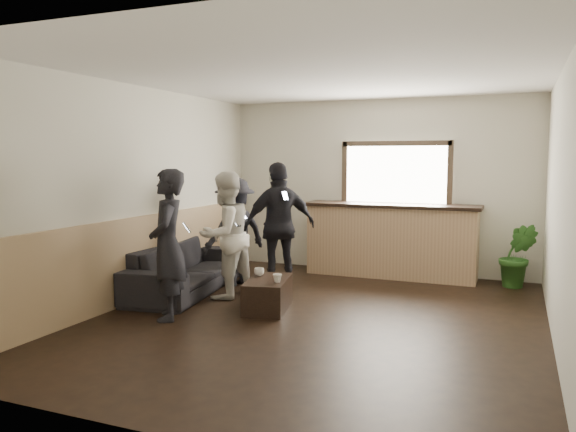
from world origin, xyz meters
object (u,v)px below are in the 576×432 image
at_px(bar_counter, 391,236).
at_px(person_d, 280,226).
at_px(person_c, 235,232).
at_px(person_b, 225,235).
at_px(cup_b, 277,278).
at_px(person_a, 168,245).
at_px(cup_a, 259,272).
at_px(potted_plant, 518,256).
at_px(sofa, 186,268).
at_px(coffee_table, 268,294).

bearing_deg(bar_counter, person_d, -131.73).
relative_size(person_c, person_d, 0.87).
relative_size(person_b, person_c, 1.07).
distance_m(cup_b, person_c, 1.71).
xyz_separation_m(person_a, person_d, (0.60, 1.88, 0.03)).
height_order(person_a, person_c, person_a).
height_order(cup_a, person_c, person_c).
distance_m(potted_plant, person_b, 4.18).
relative_size(potted_plant, person_a, 0.54).
distance_m(person_a, person_d, 1.97).
relative_size(bar_counter, sofa, 1.18).
xyz_separation_m(cup_a, person_d, (-0.12, 0.95, 0.47)).
xyz_separation_m(person_a, person_b, (0.13, 1.13, -0.03)).
bearing_deg(person_b, cup_a, 88.58).
bearing_deg(bar_counter, person_a, -119.66).
bearing_deg(bar_counter, person_c, -143.70).
bearing_deg(person_d, person_c, -42.09).
bearing_deg(cup_b, sofa, 161.24).
bearing_deg(cup_a, person_a, -127.94).
relative_size(cup_a, person_d, 0.07).
height_order(potted_plant, person_b, person_b).
distance_m(coffee_table, person_a, 1.38).
height_order(coffee_table, cup_a, cup_a).
relative_size(bar_counter, person_d, 1.50).
relative_size(person_a, person_b, 1.03).
height_order(bar_counter, sofa, bar_counter).
bearing_deg(person_b, potted_plant, 137.87).
bearing_deg(person_b, person_d, 165.65).
xyz_separation_m(bar_counter, cup_b, (-0.81, -2.65, -0.21)).
relative_size(sofa, potted_plant, 2.44).
bearing_deg(coffee_table, bar_counter, 68.65).
bearing_deg(person_d, person_a, 28.60).
xyz_separation_m(sofa, cup_b, (1.64, -0.56, 0.10)).
distance_m(bar_counter, coffee_table, 2.76).
distance_m(bar_counter, person_d, 1.96).
distance_m(sofa, cup_a, 1.32).
bearing_deg(person_d, cup_a, 53.62).
xyz_separation_m(cup_b, person_b, (-0.95, 0.46, 0.41)).
relative_size(cup_a, person_c, 0.08).
distance_m(coffee_table, person_d, 1.33).
bearing_deg(person_b, coffee_table, 84.16).
bearing_deg(person_c, cup_b, 72.97).
bearing_deg(sofa, potted_plant, -73.74).
bearing_deg(cup_a, person_c, 131.64).
height_order(cup_b, person_b, person_b).
xyz_separation_m(potted_plant, person_c, (-3.85, -1.35, 0.32)).
height_order(cup_b, potted_plant, potted_plant).
xyz_separation_m(bar_counter, person_a, (-1.89, -3.33, 0.23)).
bearing_deg(person_a, person_b, 145.90).
relative_size(potted_plant, person_c, 0.59).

